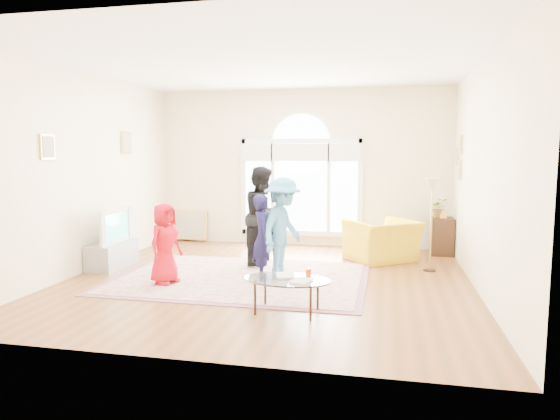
% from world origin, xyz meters
% --- Properties ---
extents(ground, '(6.00, 6.00, 0.00)m').
position_xyz_m(ground, '(0.00, 0.00, 0.00)').
color(ground, brown).
rests_on(ground, ground).
extents(room_shell, '(6.00, 6.00, 6.00)m').
position_xyz_m(room_shell, '(0.01, 2.83, 1.57)').
color(room_shell, beige).
rests_on(room_shell, ground).
extents(area_rug, '(3.60, 2.60, 0.02)m').
position_xyz_m(area_rug, '(-0.42, 0.02, 0.01)').
color(area_rug, '#C0AD94').
rests_on(area_rug, ground).
extents(rug_border, '(3.80, 2.80, 0.01)m').
position_xyz_m(rug_border, '(-0.42, 0.02, 0.01)').
color(rug_border, '#885263').
rests_on(rug_border, ground).
extents(tv_console, '(0.45, 1.00, 0.42)m').
position_xyz_m(tv_console, '(-2.75, 0.30, 0.21)').
color(tv_console, gray).
rests_on(tv_console, ground).
extents(television, '(0.16, 0.98, 0.56)m').
position_xyz_m(television, '(-2.74, 0.30, 0.70)').
color(television, black).
rests_on(television, tv_console).
extents(coffee_table, '(1.11, 0.76, 0.54)m').
position_xyz_m(coffee_table, '(0.59, -1.44, 0.40)').
color(coffee_table, silver).
rests_on(coffee_table, ground).
extents(armchair, '(1.49, 1.46, 0.73)m').
position_xyz_m(armchair, '(1.68, 1.74, 0.36)').
color(armchair, yellow).
rests_on(armchair, ground).
extents(side_cabinet, '(0.40, 0.50, 0.70)m').
position_xyz_m(side_cabinet, '(2.78, 2.56, 0.35)').
color(side_cabinet, black).
rests_on(side_cabinet, ground).
extents(floor_lamp, '(0.26, 0.26, 1.51)m').
position_xyz_m(floor_lamp, '(2.45, 1.13, 1.28)').
color(floor_lamp, black).
rests_on(floor_lamp, ground).
extents(plant_pedestal, '(0.20, 0.20, 0.70)m').
position_xyz_m(plant_pedestal, '(2.70, 2.51, 0.35)').
color(plant_pedestal, white).
rests_on(plant_pedestal, ground).
extents(potted_plant, '(0.34, 0.30, 0.37)m').
position_xyz_m(potted_plant, '(2.70, 2.51, 0.89)').
color(potted_plant, '#33722D').
rests_on(potted_plant, plant_pedestal).
extents(leaning_picture, '(0.80, 0.14, 0.62)m').
position_xyz_m(leaning_picture, '(-2.43, 2.90, 0.00)').
color(leaning_picture, tan).
rests_on(leaning_picture, ground).
extents(child_red, '(0.53, 0.66, 1.18)m').
position_xyz_m(child_red, '(-1.40, -0.53, 0.61)').
color(child_red, '#B70B1A').
rests_on(child_red, area_rug).
extents(child_navy, '(0.45, 0.55, 1.29)m').
position_xyz_m(child_navy, '(-0.05, -0.07, 0.66)').
color(child_navy, '#121136').
rests_on(child_navy, area_rug).
extents(child_black, '(0.63, 0.81, 1.67)m').
position_xyz_m(child_black, '(-0.31, 1.00, 0.85)').
color(child_black, black).
rests_on(child_black, area_rug).
extents(child_blue, '(0.82, 1.11, 1.53)m').
position_xyz_m(child_blue, '(0.22, 0.08, 0.79)').
color(child_blue, '#498FBF').
rests_on(child_blue, area_rug).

